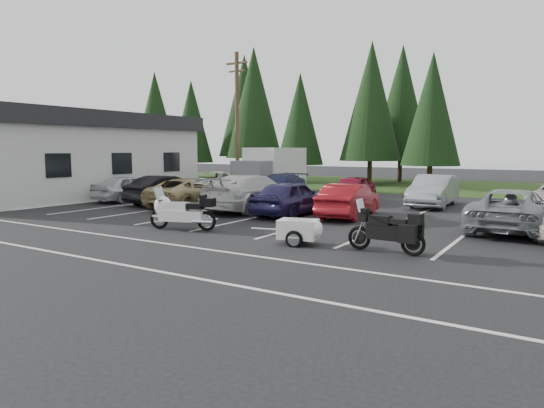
{
  "coord_description": "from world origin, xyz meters",
  "views": [
    {
      "loc": [
        8.84,
        -13.83,
        2.79
      ],
      "look_at": [
        0.5,
        -0.5,
        1.01
      ],
      "focal_mm": 32.0,
      "sensor_mm": 36.0,
      "label": 1
    }
  ],
  "objects": [
    {
      "name": "utility_pole",
      "position": [
        -10.0,
        12.0,
        4.7
      ],
      "size": [
        1.6,
        0.26,
        9.0
      ],
      "color": "#473321",
      "rests_on": "ground"
    },
    {
      "name": "conifer_4",
      "position": [
        -5.0,
        22.9,
        6.53
      ],
      "size": [
        4.8,
        4.8,
        11.17
      ],
      "color": "#332316",
      "rests_on": "ground"
    },
    {
      "name": "car_far_2",
      "position": [
        -1.06,
        9.89,
        0.72
      ],
      "size": [
        1.95,
        4.31,
        1.43
      ],
      "primitive_type": "imported",
      "rotation": [
        0.0,
        0.0,
        0.06
      ],
      "color": "maroon",
      "rests_on": "ground"
    },
    {
      "name": "conifer_5",
      "position": [
        0.0,
        21.6,
        5.63
      ],
      "size": [
        4.14,
        4.14,
        9.63
      ],
      "color": "#332316",
      "rests_on": "ground"
    },
    {
      "name": "car_near_5",
      "position": [
        1.01,
        4.67,
        0.69
      ],
      "size": [
        1.81,
        4.32,
        1.39
      ],
      "primitive_type": "imported",
      "rotation": [
        0.0,
        0.0,
        3.22
      ],
      "color": "maroon",
      "rests_on": "ground"
    },
    {
      "name": "grass_strip",
      "position": [
        0.0,
        24.0,
        0.01
      ],
      "size": [
        80.0,
        16.0,
        0.01
      ],
      "primitive_type": "cube",
      "color": "#253D13",
      "rests_on": "ground"
    },
    {
      "name": "conifer_3",
      "position": [
        -10.5,
        21.4,
        5.27
      ],
      "size": [
        3.87,
        3.87,
        9.02
      ],
      "color": "#332316",
      "rests_on": "ground"
    },
    {
      "name": "conifer_back_b",
      "position": [
        -4.0,
        27.5,
        6.77
      ],
      "size": [
        4.97,
        4.97,
        11.58
      ],
      "color": "#332316",
      "rests_on": "ground"
    },
    {
      "name": "cargo_trailer",
      "position": [
        2.04,
        -1.51,
        0.38
      ],
      "size": [
        1.8,
        1.26,
        0.75
      ],
      "primitive_type": null,
      "rotation": [
        0.0,
        0.0,
        0.23
      ],
      "color": "white",
      "rests_on": "ground"
    },
    {
      "name": "building",
      "position": [
        -18.0,
        4.0,
        2.45
      ],
      "size": [
        10.6,
        15.6,
        4.9
      ],
      "primitive_type": null,
      "color": "silver",
      "rests_on": "ground"
    },
    {
      "name": "car_near_0",
      "position": [
        -11.64,
        4.24,
        0.72
      ],
      "size": [
        1.79,
        4.24,
        1.43
      ],
      "primitive_type": "imported",
      "rotation": [
        0.0,
        0.0,
        3.17
      ],
      "color": "silver",
      "rests_on": "ground"
    },
    {
      "name": "conifer_2",
      "position": [
        -16.0,
        22.8,
        6.95
      ],
      "size": [
        5.1,
        5.1,
        11.89
      ],
      "color": "#332316",
      "rests_on": "ground"
    },
    {
      "name": "car_near_6",
      "position": [
        7.1,
        4.4,
        0.73
      ],
      "size": [
        2.5,
        5.27,
        1.45
      ],
      "primitive_type": "imported",
      "rotation": [
        0.0,
        0.0,
        3.13
      ],
      "color": "slate",
      "rests_on": "ground"
    },
    {
      "name": "touring_motorcycle",
      "position": [
        -2.63,
        -1.36,
        0.75
      ],
      "size": [
        2.84,
        1.64,
        1.5
      ],
      "primitive_type": null,
      "rotation": [
        0.0,
        0.0,
        0.32
      ],
      "color": "white",
      "rests_on": "ground"
    },
    {
      "name": "car_far_1",
      "position": [
        -5.62,
        10.02,
        0.69
      ],
      "size": [
        2.27,
        4.9,
        1.39
      ],
      "primitive_type": "imported",
      "rotation": [
        0.0,
        0.0,
        0.07
      ],
      "color": "#1D2248",
      "rests_on": "ground"
    },
    {
      "name": "adventure_motorcycle",
      "position": [
        4.59,
        -1.27,
        0.73
      ],
      "size": [
        2.43,
        0.92,
        1.46
      ],
      "primitive_type": null,
      "rotation": [
        0.0,
        0.0,
        -0.04
      ],
      "color": "black",
      "rests_on": "ground"
    },
    {
      "name": "conifer_1",
      "position": [
        -22.0,
        21.2,
        5.39
      ],
      "size": [
        3.96,
        3.96,
        9.22
      ],
      "color": "#332316",
      "rests_on": "ground"
    },
    {
      "name": "box_truck",
      "position": [
        -8.0,
        12.5,
        1.45
      ],
      "size": [
        2.4,
        5.6,
        2.9
      ],
      "primitive_type": null,
      "color": "silver",
      "rests_on": "ground"
    },
    {
      "name": "car_near_2",
      "position": [
        -7.09,
        4.1,
        0.7
      ],
      "size": [
        2.74,
        5.21,
        1.4
      ],
      "primitive_type": "imported",
      "rotation": [
        0.0,
        0.0,
        3.23
      ],
      "color": "tan",
      "rests_on": "ground"
    },
    {
      "name": "ground",
      "position": [
        0.0,
        0.0,
        0.0
      ],
      "size": [
        120.0,
        120.0,
        0.0
      ],
      "primitive_type": "plane",
      "color": "black",
      "rests_on": "ground"
    },
    {
      "name": "car_near_3",
      "position": [
        -3.66,
        4.43,
        0.83
      ],
      "size": [
        2.37,
        5.73,
        1.66
      ],
      "primitive_type": "imported",
      "rotation": [
        0.0,
        0.0,
        3.13
      ],
      "color": "silver",
      "rests_on": "ground"
    },
    {
      "name": "stall_markings",
      "position": [
        0.0,
        2.0,
        0.0
      ],
      "size": [
        32.0,
        16.0,
        0.01
      ],
      "primitive_type": "cube",
      "color": "silver",
      "rests_on": "ground"
    },
    {
      "name": "conifer_back_a",
      "position": [
        -20.0,
        27.0,
        7.19
      ],
      "size": [
        5.28,
        5.28,
        12.3
      ],
      "color": "#332316",
      "rests_on": "ground"
    },
    {
      "name": "conifer_0",
      "position": [
        -28.0,
        22.5,
        6.23
      ],
      "size": [
        4.58,
        4.58,
        10.66
      ],
      "color": "#332316",
      "rests_on": "ground"
    },
    {
      "name": "car_far_3",
      "position": [
        3.02,
        10.4,
        0.78
      ],
      "size": [
        1.77,
        4.75,
        1.55
      ],
      "primitive_type": "imported",
      "rotation": [
        0.0,
        0.0,
        0.03
      ],
      "color": "gray",
      "rests_on": "ground"
    },
    {
      "name": "car_far_0",
      "position": [
        -10.35,
        10.15,
        0.7
      ],
      "size": [
        2.77,
        5.25,
        1.41
      ],
      "primitive_type": "imported",
      "rotation": [
        0.0,
        0.0,
        -0.09
      ],
      "color": "white",
      "rests_on": "ground"
    },
    {
      "name": "car_near_1",
      "position": [
        -8.85,
        4.27,
        0.73
      ],
      "size": [
        1.9,
        4.55,
        1.46
      ],
      "primitive_type": "imported",
      "rotation": [
        0.0,
        0.0,
        3.06
      ],
      "color": "black",
      "rests_on": "ground"
    },
    {
      "name": "car_near_4",
      "position": [
        -1.34,
        3.95,
        0.75
      ],
      "size": [
        1.84,
        4.42,
        1.5
      ],
      "primitive_type": "imported",
      "rotation": [
        0.0,
        0.0,
        3.13
      ],
      "color": "#211D49",
      "rests_on": "ground"
    },
    {
      "name": "lake_water",
      "position": [
        4.0,
        55.0,
        0.0
      ],
      "size": [
        70.0,
        50.0,
        0.02
      ],
      "primitive_type": "cube",
      "color": "gray",
      "rests_on": "ground"
    }
  ]
}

